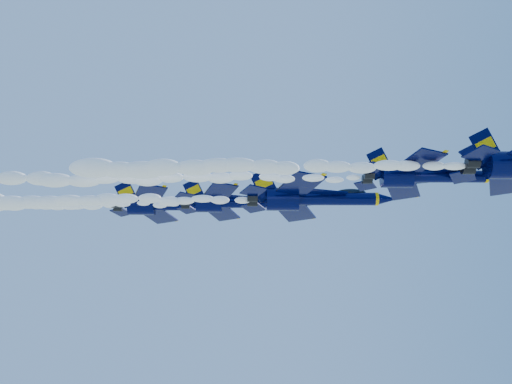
{
  "coord_description": "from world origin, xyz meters",
  "views": [
    {
      "loc": [
        -8.93,
        -61.96,
        123.22
      ],
      "look_at": [
        -8.52,
        6.07,
        154.22
      ],
      "focal_mm": 40.0,
      "sensor_mm": 36.0,
      "label": 1
    }
  ],
  "objects_px": {
    "jet_fourth": "(233,202)",
    "jet_third": "(312,198)",
    "jet_second": "(425,176)",
    "jet_fifth": "(166,205)"
  },
  "relations": [
    {
      "from": "jet_fifth",
      "to": "jet_fourth",
      "type": "bearing_deg",
      "value": -35.02
    },
    {
      "from": "jet_second",
      "to": "jet_third",
      "type": "bearing_deg",
      "value": 131.6
    },
    {
      "from": "jet_third",
      "to": "jet_fourth",
      "type": "bearing_deg",
      "value": 144.64
    },
    {
      "from": "jet_second",
      "to": "jet_third",
      "type": "distance_m",
      "value": 17.07
    },
    {
      "from": "jet_third",
      "to": "jet_second",
      "type": "bearing_deg",
      "value": -48.4
    },
    {
      "from": "jet_fourth",
      "to": "jet_second",
      "type": "bearing_deg",
      "value": -42.63
    },
    {
      "from": "jet_second",
      "to": "jet_fourth",
      "type": "xyz_separation_m",
      "value": [
        -22.07,
        20.32,
        5.55
      ]
    },
    {
      "from": "jet_fourth",
      "to": "jet_third",
      "type": "bearing_deg",
      "value": -35.36
    },
    {
      "from": "jet_third",
      "to": "jet_fifth",
      "type": "height_order",
      "value": "jet_fifth"
    },
    {
      "from": "jet_third",
      "to": "jet_fifth",
      "type": "relative_size",
      "value": 1.01
    }
  ]
}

